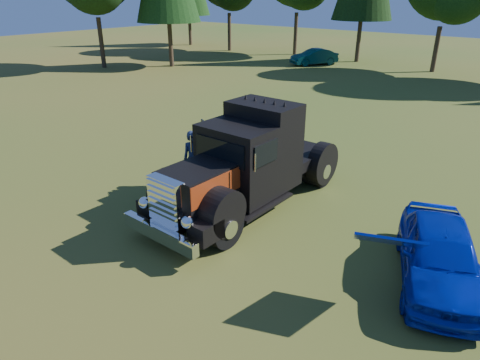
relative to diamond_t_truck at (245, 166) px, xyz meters
name	(u,v)px	position (x,y,z in m)	size (l,w,h in m)	color
ground	(226,242)	(0.94, -1.94, -1.28)	(120.00, 120.00, 0.00)	#2F5A1A
diamond_t_truck	(245,166)	(0.00, 0.00, 0.00)	(3.27, 7.16, 3.00)	black
hotrod_coupe	(440,254)	(5.61, -0.15, -0.58)	(3.06, 4.43, 1.89)	#080AB8
spectator_near	(193,159)	(-2.24, 0.08, -0.35)	(0.68, 0.45, 1.87)	#20274B
spectator_far	(210,161)	(-1.71, 0.29, -0.36)	(0.89, 0.70, 1.84)	navy
distant_teal_car	(314,57)	(-12.11, 24.47, -0.61)	(1.42, 4.08, 1.34)	#0B4641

